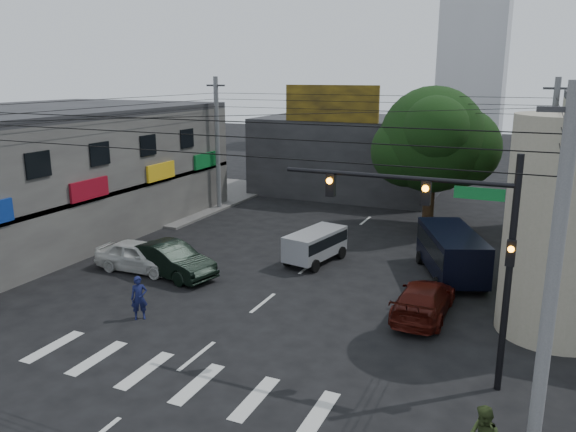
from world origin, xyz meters
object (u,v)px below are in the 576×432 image
Objects in this scene: utility_pole_far_left at (217,144)px; utility_pole_far_right at (549,163)px; white_compact at (139,256)px; traffic_officer at (139,298)px; silver_minivan at (315,247)px; navy_van at (451,254)px; utility_pole_near_right at (551,292)px; maroon_sedan at (424,299)px; dark_sedan at (170,260)px; street_tree at (432,140)px; traffic_gantry at (452,230)px.

utility_pole_far_left and utility_pole_far_right have the same top height.
traffic_officer is (3.62, -4.50, 0.12)m from white_compact.
navy_van reaches higher than silver_minivan.
utility_pole_near_right is 5.27× the size of traffic_officer.
utility_pole_far_right reaches higher than maroon_sedan.
utility_pole_far_left is at bearing 34.47° from dark_sedan.
street_tree reaches higher than maroon_sedan.
dark_sedan is at bearing 162.50° from traffic_gantry.
utility_pole_near_right is at bearing -51.26° from traffic_officer.
traffic_officer reaches higher than dark_sedan.
utility_pole_far_right is 1.92× the size of maroon_sedan.
dark_sedan is (5.01, -12.81, -3.81)m from utility_pole_far_left.
maroon_sedan is at bearing -13.13° from traffic_officer.
utility_pole_far_right is 20.83m from dark_sedan.
utility_pole_far_right is at bearing -55.56° from white_compact.
maroon_sedan is at bearing -108.24° from utility_pole_far_right.
white_compact is at bearing -76.07° from utility_pole_far_left.
utility_pole_far_left is at bearing 72.69° from traffic_officer.
utility_pole_near_right reaches higher than dark_sedan.
navy_van is (6.60, 0.65, 0.29)m from silver_minivan.
street_tree reaches higher than silver_minivan.
traffic_gantry is at bearing -42.86° from utility_pole_far_left.
utility_pole_far_right is (21.00, 0.00, 0.00)m from utility_pole_far_left.
utility_pole_near_right is at bearing -73.18° from street_tree.
traffic_gantry is 17.21m from utility_pole_far_right.
white_compact is at bearing 88.14° from navy_van.
utility_pole_far_left is 19.00m from traffic_officer.
utility_pole_far_right is at bearing -38.21° from dark_sedan.
silver_minivan is (7.37, 4.69, 0.06)m from white_compact.
traffic_officer is (-10.06, -4.82, 0.18)m from maroon_sedan.
dark_sedan reaches higher than maroon_sedan.
utility_pole_far_right is at bearing -8.75° from street_tree.
utility_pole_near_right is 2.07× the size of white_compact.
traffic_officer is at bearing -178.30° from traffic_gantry.
utility_pole_far_left reaches higher than maroon_sedan.
street_tree is 4.99× the size of traffic_officer.
utility_pole_near_right is 14.00m from navy_van.
maroon_sedan is 0.81× the size of navy_van.
utility_pole_near_right is 20.50m from utility_pole_far_right.
utility_pole_far_right is 5.27× the size of traffic_officer.
traffic_officer is (-3.75, -9.19, 0.06)m from silver_minivan.
navy_van is at bearing -70.42° from white_compact.
white_compact is at bearing 1.88° from maroon_sedan.
utility_pole_far_left is 14.27m from dark_sedan.
maroon_sedan is at bearing -113.78° from silver_minivan.
silver_minivan is at bearing -142.00° from utility_pole_far_right.
white_compact is at bearing 164.66° from traffic_gantry.
street_tree is 1.71× the size of dark_sedan.
maroon_sedan is at bearing 117.37° from utility_pole_near_right.
navy_van is (12.14, 5.30, 0.31)m from dark_sedan.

